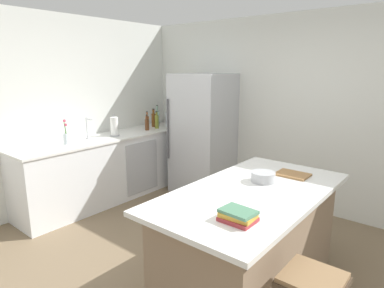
# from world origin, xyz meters

# --- Properties ---
(ground_plane) EXTENTS (7.20, 7.20, 0.00)m
(ground_plane) POSITION_xyz_m (0.00, 0.00, 0.00)
(ground_plane) COLOR #7A664C
(wall_rear) EXTENTS (6.00, 0.10, 2.60)m
(wall_rear) POSITION_xyz_m (0.00, 2.25, 1.30)
(wall_rear) COLOR silver
(wall_rear) RESTS_ON ground_plane
(wall_left) EXTENTS (0.10, 6.00, 2.60)m
(wall_left) POSITION_xyz_m (-2.45, 0.00, 1.30)
(wall_left) COLOR silver
(wall_left) RESTS_ON ground_plane
(counter_run_left) EXTENTS (0.66, 2.73, 0.94)m
(counter_run_left) POSITION_xyz_m (-2.08, 0.75, 0.47)
(counter_run_left) COLOR white
(counter_run_left) RESTS_ON ground_plane
(kitchen_island) EXTENTS (1.01, 1.90, 0.91)m
(kitchen_island) POSITION_xyz_m (0.55, 0.24, 0.46)
(kitchen_island) COLOR #8E755B
(kitchen_island) RESTS_ON ground_plane
(refrigerator) EXTENTS (0.82, 0.76, 1.82)m
(refrigerator) POSITION_xyz_m (-1.21, 1.84, 0.91)
(refrigerator) COLOR #B7BABF
(refrigerator) RESTS_ON ground_plane
(sink_faucet) EXTENTS (0.15, 0.05, 0.30)m
(sink_faucet) POSITION_xyz_m (-2.13, 0.45, 1.09)
(sink_faucet) COLOR silver
(sink_faucet) RESTS_ON counter_run_left
(flower_vase) EXTENTS (0.07, 0.07, 0.32)m
(flower_vase) POSITION_xyz_m (-2.09, 0.09, 1.04)
(flower_vase) COLOR silver
(flower_vase) RESTS_ON counter_run_left
(paper_towel_roll) EXTENTS (0.14, 0.14, 0.31)m
(paper_towel_roll) POSITION_xyz_m (-2.04, 0.82, 1.07)
(paper_towel_roll) COLOR gray
(paper_towel_roll) RESTS_ON counter_run_left
(hot_sauce_bottle) EXTENTS (0.05, 0.05, 0.21)m
(hot_sauce_bottle) POSITION_xyz_m (-2.05, 1.99, 1.02)
(hot_sauce_bottle) COLOR red
(hot_sauce_bottle) RESTS_ON counter_run_left
(soda_bottle) EXTENTS (0.08, 0.08, 0.31)m
(soda_bottle) POSITION_xyz_m (-2.01, 1.91, 1.06)
(soda_bottle) COLOR silver
(soda_bottle) RESTS_ON counter_run_left
(gin_bottle) EXTENTS (0.07, 0.07, 0.35)m
(gin_bottle) POSITION_xyz_m (-2.16, 1.81, 1.07)
(gin_bottle) COLOR #8CB79E
(gin_bottle) RESTS_ON counter_run_left
(whiskey_bottle) EXTENTS (0.07, 0.07, 0.30)m
(whiskey_bottle) POSITION_xyz_m (-2.15, 1.71, 1.06)
(whiskey_bottle) COLOR brown
(whiskey_bottle) RESTS_ON counter_run_left
(olive_oil_bottle) EXTENTS (0.06, 0.06, 0.28)m
(olive_oil_bottle) POSITION_xyz_m (-1.99, 1.63, 1.05)
(olive_oil_bottle) COLOR olive
(olive_oil_bottle) RESTS_ON counter_run_left
(vinegar_bottle) EXTENTS (0.06, 0.06, 0.28)m
(vinegar_bottle) POSITION_xyz_m (-2.10, 1.52, 1.05)
(vinegar_bottle) COLOR #994C23
(vinegar_bottle) RESTS_ON counter_run_left
(syrup_bottle) EXTENTS (0.06, 0.06, 0.25)m
(syrup_bottle) POSITION_xyz_m (-2.00, 1.42, 1.03)
(syrup_bottle) COLOR #5B3319
(syrup_bottle) RESTS_ON counter_run_left
(cookbook_stack) EXTENTS (0.24, 0.18, 0.08)m
(cookbook_stack) POSITION_xyz_m (0.76, -0.33, 0.95)
(cookbook_stack) COLOR #A83338
(cookbook_stack) RESTS_ON kitchen_island
(mixing_bowl) EXTENTS (0.22, 0.22, 0.09)m
(mixing_bowl) POSITION_xyz_m (0.52, 0.48, 0.95)
(mixing_bowl) COLOR #B2B5BA
(mixing_bowl) RESTS_ON kitchen_island
(cutting_board) EXTENTS (0.30, 0.23, 0.02)m
(cutting_board) POSITION_xyz_m (0.65, 0.82, 0.92)
(cutting_board) COLOR #9E7042
(cutting_board) RESTS_ON kitchen_island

